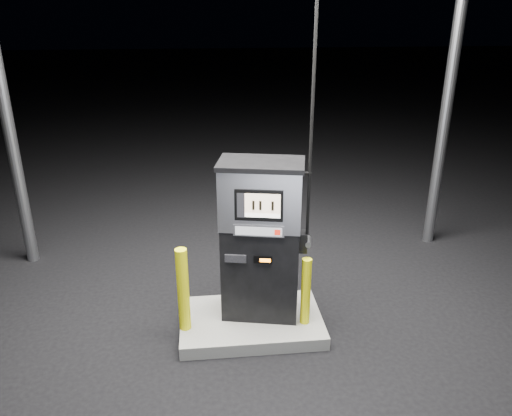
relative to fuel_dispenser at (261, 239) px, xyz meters
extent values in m
plane|color=black|center=(-0.12, -0.10, -1.08)|extent=(80.00, 80.00, 0.00)
cube|color=slate|center=(-0.12, -0.10, -1.01)|extent=(1.60, 1.00, 0.15)
cylinder|color=gray|center=(-3.12, 1.90, 1.17)|extent=(0.16, 0.16, 4.50)
cylinder|color=gray|center=(2.88, 1.90, 1.17)|extent=(0.16, 0.16, 4.50)
cube|color=black|center=(0.00, 0.00, -0.38)|extent=(0.92, 0.65, 1.10)
cube|color=#AFAEB6|center=(0.00, 0.00, 0.50)|extent=(0.94, 0.67, 0.66)
cube|color=black|center=(0.00, 0.00, 0.86)|extent=(0.98, 0.71, 0.05)
cube|color=black|center=(-0.06, -0.25, 0.50)|extent=(0.49, 0.13, 0.33)
cube|color=beige|center=(-0.02, -0.27, 0.52)|extent=(0.35, 0.08, 0.21)
cube|color=white|center=(-0.02, -0.27, 0.39)|extent=(0.35, 0.08, 0.04)
cube|color=#AFAEB6|center=(-0.06, -0.25, 0.21)|extent=(0.52, 0.14, 0.12)
cube|color=#95989D|center=(-0.06, -0.26, 0.21)|extent=(0.47, 0.10, 0.09)
cube|color=red|center=(0.13, -0.30, 0.21)|extent=(0.06, 0.02, 0.06)
cube|color=black|center=(-0.01, -0.25, -0.12)|extent=(0.19, 0.06, 0.08)
cube|color=orange|center=(0.01, -0.27, -0.12)|extent=(0.11, 0.03, 0.04)
cube|color=black|center=(-0.30, -0.19, -0.12)|extent=(0.23, 0.07, 0.09)
cube|color=black|center=(0.45, -0.09, -0.01)|extent=(0.12, 0.17, 0.22)
cylinder|color=gray|center=(0.50, -0.10, -0.01)|extent=(0.10, 0.20, 0.06)
cylinder|color=black|center=(0.47, -0.14, 1.46)|extent=(0.04, 0.04, 2.73)
cylinder|color=yellow|center=(-0.86, -0.22, -0.45)|extent=(0.14, 0.14, 0.96)
cylinder|color=yellow|center=(0.46, -0.26, -0.53)|extent=(0.12, 0.12, 0.79)
camera|label=1|loc=(-0.58, -4.87, 2.37)|focal=35.00mm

